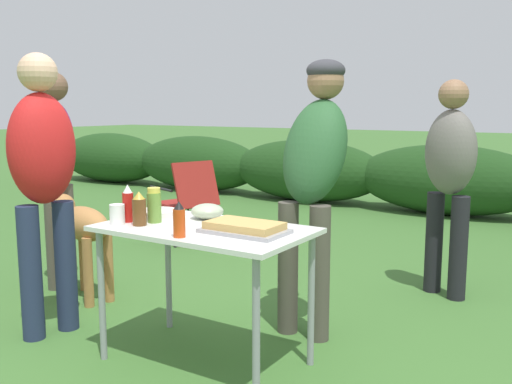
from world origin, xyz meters
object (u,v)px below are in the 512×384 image
(plate_stack, at_px, (157,213))
(standing_person_with_beanie, at_px, (314,165))
(ketchup_bottle, at_px, (128,204))
(camp_chair_green_behind_table, at_px, (187,197))
(standing_person_in_navy_coat, at_px, (57,158))
(beer_bottle, at_px, (139,209))
(paper_cup_stack, at_px, (117,214))
(mixing_bowl, at_px, (207,211))
(standing_person_in_olive_jacket, at_px, (450,170))
(standing_person_in_dark_puffer, at_px, (43,170))
(food_tray, at_px, (244,228))
(dog, at_px, (81,228))
(folding_table, at_px, (204,241))
(relish_jar, at_px, (154,205))
(hot_sauce_bottle, at_px, (179,220))

(plate_stack, distance_m, standing_person_with_beanie, 0.96)
(ketchup_bottle, relative_size, camp_chair_green_behind_table, 0.25)
(standing_person_in_navy_coat, bearing_deg, beer_bottle, -124.28)
(paper_cup_stack, xyz_separation_m, standing_person_in_navy_coat, (-1.29, 0.65, 0.19))
(mixing_bowl, relative_size, camp_chair_green_behind_table, 0.22)
(standing_person_in_olive_jacket, xyz_separation_m, standing_person_in_dark_puffer, (-1.82, -2.00, 0.07))
(food_tray, height_order, beer_bottle, beer_bottle)
(plate_stack, distance_m, standing_person_in_dark_puffer, 0.72)
(standing_person_with_beanie, bearing_deg, ketchup_bottle, -128.94)
(beer_bottle, bearing_deg, food_tray, 14.09)
(plate_stack, xyz_separation_m, dog, (-1.00, 0.30, -0.26))
(food_tray, relative_size, standing_person_in_navy_coat, 0.26)
(folding_table, relative_size, mixing_bowl, 6.03)
(food_tray, height_order, standing_person_in_olive_jacket, standing_person_in_olive_jacket)
(food_tray, distance_m, standing_person_in_olive_jacket, 1.90)
(folding_table, xyz_separation_m, dog, (-1.40, 0.38, -0.16))
(ketchup_bottle, xyz_separation_m, beer_bottle, (0.12, -0.04, -0.01))
(plate_stack, distance_m, standing_person_in_olive_jacket, 2.11)
(standing_person_in_navy_coat, bearing_deg, relish_jar, -120.54)
(hot_sauce_bottle, height_order, standing_person_in_navy_coat, standing_person_in_navy_coat)
(beer_bottle, xyz_separation_m, standing_person_in_navy_coat, (-1.42, 0.61, 0.16))
(plate_stack, xyz_separation_m, camp_chair_green_behind_table, (-1.40, 1.98, -0.29))
(relish_jar, height_order, standing_person_in_dark_puffer, standing_person_in_dark_puffer)
(standing_person_in_navy_coat, height_order, camp_chair_green_behind_table, standing_person_in_navy_coat)
(ketchup_bottle, xyz_separation_m, standing_person_in_dark_puffer, (-0.60, -0.08, 0.16))
(food_tray, bearing_deg, dog, 166.85)
(standing_person_with_beanie, bearing_deg, standing_person_in_olive_jacket, 66.42)
(folding_table, distance_m, hot_sauce_bottle, 0.30)
(paper_cup_stack, bearing_deg, standing_person_in_dark_puffer, -179.90)
(relish_jar, bearing_deg, folding_table, 8.39)
(plate_stack, bearing_deg, dog, 163.49)
(hot_sauce_bottle, height_order, ketchup_bottle, ketchup_bottle)
(folding_table, distance_m, camp_chair_green_behind_table, 2.75)
(folding_table, height_order, relish_jar, relish_jar)
(plate_stack, xyz_separation_m, paper_cup_stack, (-0.03, -0.27, 0.03))
(folding_table, bearing_deg, camp_chair_green_behind_table, 131.09)
(relish_jar, relative_size, dog, 0.22)
(camp_chair_green_behind_table, bearing_deg, paper_cup_stack, -129.65)
(food_tray, xyz_separation_m, ketchup_bottle, (-0.69, -0.11, 0.07))
(hot_sauce_bottle, relative_size, standing_person_in_olive_jacket, 0.11)
(hot_sauce_bottle, relative_size, standing_person_in_dark_puffer, 0.11)
(standing_person_in_dark_puffer, bearing_deg, mixing_bowl, -55.30)
(folding_table, height_order, standing_person_in_olive_jacket, standing_person_in_olive_jacket)
(plate_stack, relative_size, paper_cup_stack, 2.20)
(folding_table, height_order, dog, folding_table)
(paper_cup_stack, bearing_deg, mixing_bowl, 50.49)
(standing_person_in_dark_puffer, bearing_deg, standing_person_in_navy_coat, 58.89)
(plate_stack, bearing_deg, relish_jar, -52.08)
(plate_stack, xyz_separation_m, standing_person_with_beanie, (0.68, 0.62, 0.26))
(camp_chair_green_behind_table, bearing_deg, mixing_bowl, -119.05)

